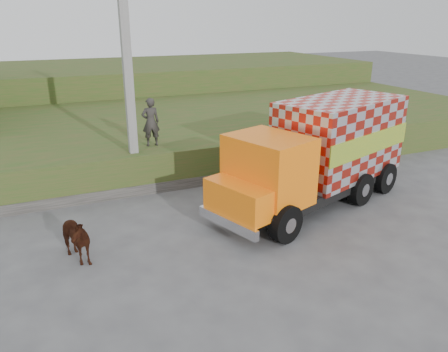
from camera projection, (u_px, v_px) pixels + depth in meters
name	position (u px, v px, depth m)	size (l,w,h in m)	color
ground	(205.00, 238.00, 12.99)	(120.00, 120.00, 0.00)	#474749
embankment	(131.00, 135.00, 21.35)	(40.00, 12.00, 1.50)	#2A501A
embankment_far	(94.00, 87.00, 31.44)	(40.00, 12.00, 3.00)	#2A501A
retaining_strip	(111.00, 193.00, 15.79)	(16.00, 0.50, 0.40)	#595651
utility_pole	(129.00, 82.00, 15.19)	(1.20, 0.30, 8.00)	gray
cargo_truck	(320.00, 152.00, 15.01)	(8.27, 4.91, 3.52)	black
cow	(72.00, 238.00, 11.55)	(0.72, 1.58, 1.34)	#33130C
pedestrian	(151.00, 122.00, 16.61)	(0.68, 0.44, 1.86)	#2D2A28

